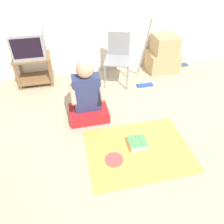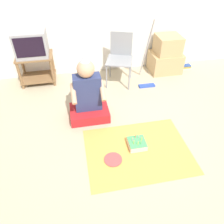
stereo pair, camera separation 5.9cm
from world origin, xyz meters
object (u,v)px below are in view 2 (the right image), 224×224
Objects in this scene: cardboard_box_stack at (166,56)px; book_pile at (186,67)px; folding_chair at (120,55)px; birthday_cake at (137,144)px; tv at (31,43)px; dust_mop at (147,66)px; paper_plate at (113,159)px; person_seated at (88,97)px.

cardboard_box_stack is 0.53m from book_pile.
cardboard_box_stack is 3.56× the size of book_pile.
cardboard_box_stack is (0.93, 0.20, -0.18)m from folding_chair.
cardboard_box_stack reaches higher than book_pile.
birthday_cake reaches higher than book_pile.
cardboard_box_stack is 2.09m from birthday_cake.
folding_chair is 3.90× the size of birthday_cake.
dust_mop reaches higher than tv.
tv is at bearing 178.91° from cardboard_box_stack.
tv reaches higher than paper_plate.
birthday_cake reaches higher than paper_plate.
cardboard_box_stack is 0.72× the size of person_seated.
book_pile is at bearing 28.13° from person_seated.
book_pile is 2.35m from birthday_cake.
folding_chair is at bearing -171.68° from book_pile.
folding_chair is 1.10m from person_seated.
cardboard_box_stack is (2.34, -0.04, -0.40)m from tv.
tv reaches higher than folding_chair.
dust_mop is at bearing -21.99° from folding_chair.
birthday_cake is at bearing -130.23° from book_pile.
folding_chair is 1.23× the size of cardboard_box_stack.
tv is 2.33m from birthday_cake.
dust_mop reaches higher than person_seated.
birthday_cake is at bearing -120.65° from cardboard_box_stack.
dust_mop is at bearing -12.66° from tv.
birthday_cake is (-0.56, -1.42, -0.28)m from dust_mop.
tv is at bearing 125.04° from birthday_cake.
paper_plate is at bearing -125.61° from cardboard_box_stack.
person_seated is at bearing -145.52° from cardboard_box_stack.
tv reaches higher than cardboard_box_stack.
dust_mop reaches higher than paper_plate.
dust_mop is at bearing -143.61° from cardboard_box_stack.
book_pile is 2.69m from paper_plate.
dust_mop is 5.97× the size of book_pile.
paper_plate is (-0.89, -1.58, -0.32)m from dust_mop.
paper_plate is (-0.47, -1.75, -0.48)m from folding_chair.
person_seated is (-1.07, -0.71, 0.01)m from dust_mop.
cardboard_box_stack is 0.62m from dust_mop.
birthday_cake is (-0.13, -1.59, -0.44)m from folding_chair.
folding_chair is 1.87m from paper_plate.
dust_mop is 1.21× the size of person_seated.
person_seated is at bearing -151.87° from book_pile.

